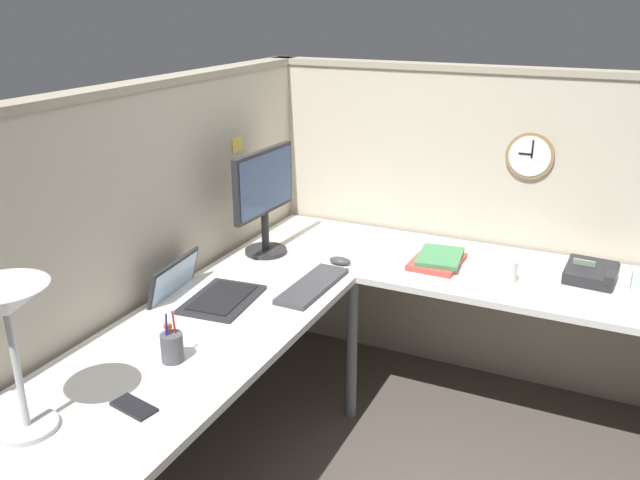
% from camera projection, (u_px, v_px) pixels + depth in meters
% --- Properties ---
extents(ground_plane, '(6.80, 6.80, 0.00)m').
position_uv_depth(ground_plane, '(370.00, 442.00, 2.95)').
color(ground_plane, '#4C443D').
extents(cubicle_wall_back, '(2.57, 0.12, 1.58)m').
position_uv_depth(cubicle_wall_back, '(146.00, 277.00, 2.72)').
color(cubicle_wall_back, '#B7AD99').
rests_on(cubicle_wall_back, ground).
extents(cubicle_wall_right, '(0.12, 2.37, 1.58)m').
position_uv_depth(cubicle_wall_right, '(485.00, 227.00, 3.31)').
color(cubicle_wall_right, '#B7AD99').
rests_on(cubicle_wall_right, ground).
extents(desk, '(2.35, 2.15, 0.73)m').
position_uv_depth(desk, '(372.00, 334.00, 2.59)').
color(desk, silver).
rests_on(desk, ground).
extents(monitor, '(0.46, 0.20, 0.50)m').
position_uv_depth(monitor, '(264.00, 194.00, 3.04)').
color(monitor, '#232326').
rests_on(monitor, desk).
extents(laptop, '(0.37, 0.41, 0.22)m').
position_uv_depth(laptop, '(201.00, 292.00, 2.67)').
color(laptop, '#232326').
rests_on(laptop, desk).
extents(keyboard, '(0.43, 0.15, 0.02)m').
position_uv_depth(keyboard, '(313.00, 286.00, 2.76)').
color(keyboard, '#38383D').
rests_on(keyboard, desk).
extents(computer_mouse, '(0.06, 0.10, 0.03)m').
position_uv_depth(computer_mouse, '(340.00, 261.00, 3.01)').
color(computer_mouse, '#38383D').
rests_on(computer_mouse, desk).
extents(desk_lamp_dome, '(0.24, 0.24, 0.44)m').
position_uv_depth(desk_lamp_dome, '(7.00, 314.00, 1.74)').
color(desk_lamp_dome, '#B7BABF').
rests_on(desk_lamp_dome, desk).
extents(pen_cup, '(0.08, 0.08, 0.18)m').
position_uv_depth(pen_cup, '(172.00, 347.00, 2.20)').
color(pen_cup, '#4C4C51').
rests_on(pen_cup, desk).
extents(cell_phone, '(0.09, 0.15, 0.01)m').
position_uv_depth(cell_phone, '(134.00, 407.00, 1.95)').
color(cell_phone, black).
rests_on(cell_phone, desk).
extents(office_phone, '(0.21, 0.22, 0.11)m').
position_uv_depth(office_phone, '(592.00, 274.00, 2.81)').
color(office_phone, '#232326').
rests_on(office_phone, desk).
extents(book_stack, '(0.30, 0.23, 0.04)m').
position_uv_depth(book_stack, '(438.00, 260.00, 3.01)').
color(book_stack, '#BF3F38').
rests_on(book_stack, desk).
extents(coffee_mug, '(0.08, 0.08, 0.10)m').
position_uv_depth(coffee_mug, '(508.00, 271.00, 2.82)').
color(coffee_mug, silver).
rests_on(coffee_mug, desk).
extents(wall_clock, '(0.04, 0.22, 0.22)m').
position_uv_depth(wall_clock, '(530.00, 156.00, 3.05)').
color(wall_clock, olive).
extents(pinned_note_leftmost, '(0.08, 0.00, 0.07)m').
position_uv_depth(pinned_note_leftmost, '(237.00, 145.00, 3.10)').
color(pinned_note_leftmost, '#EAD84C').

